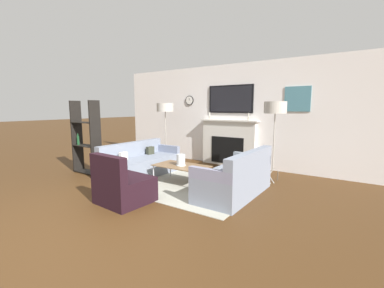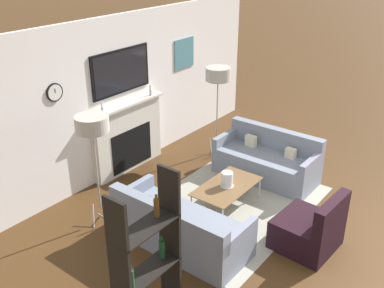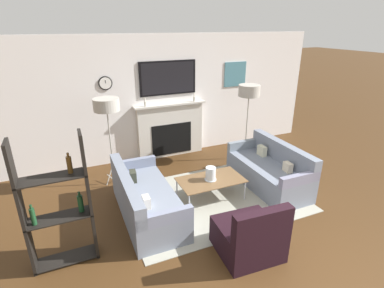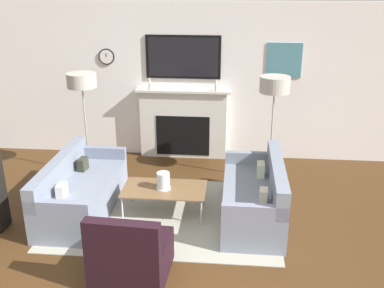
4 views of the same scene
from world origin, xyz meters
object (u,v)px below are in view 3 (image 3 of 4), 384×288
at_px(coffee_table, 211,181).
at_px(floor_lamp_right, 249,92).
at_px(couch_left, 145,200).
at_px(armchair, 249,237).
at_px(hurricane_candle, 211,174).
at_px(shelf_unit, 58,207).
at_px(floor_lamp_left, 106,106).
at_px(couch_right, 270,171).

height_order(coffee_table, floor_lamp_right, floor_lamp_right).
distance_m(couch_left, armchair, 1.74).
height_order(hurricane_candle, shelf_unit, shelf_unit).
relative_size(couch_left, floor_lamp_left, 1.12).
distance_m(couch_right, coffee_table, 1.23).
bearing_deg(armchair, floor_lamp_left, 116.20).
relative_size(couch_left, armchair, 2.24).
xyz_separation_m(couch_right, armchair, (-1.38, -1.40, -0.02)).
height_order(couch_left, couch_right, couch_right).
relative_size(couch_left, coffee_table, 1.66).
xyz_separation_m(couch_left, couch_right, (2.41, -0.00, 0.02)).
bearing_deg(couch_right, floor_lamp_left, 155.11).
height_order(armchair, coffee_table, armchair).
xyz_separation_m(couch_right, shelf_unit, (-3.61, -0.56, 0.52)).
bearing_deg(shelf_unit, coffee_table, 13.59).
distance_m(hurricane_candle, shelf_unit, 2.46).
height_order(couch_left, armchair, armchair).
relative_size(couch_right, shelf_unit, 1.01).
bearing_deg(floor_lamp_right, couch_left, -155.11).
bearing_deg(floor_lamp_right, coffee_table, -140.84).
bearing_deg(couch_left, shelf_unit, -155.21).
relative_size(hurricane_candle, floor_lamp_left, 0.14).
relative_size(armchair, floor_lamp_left, 0.50).
bearing_deg(coffee_table, hurricane_candle, -148.86).
xyz_separation_m(couch_right, coffee_table, (-1.23, 0.02, 0.06)).
xyz_separation_m(couch_left, shelf_unit, (-1.20, -0.56, 0.54)).
height_order(coffee_table, floor_lamp_left, floor_lamp_left).
bearing_deg(coffee_table, armchair, -96.05).
relative_size(hurricane_candle, shelf_unit, 0.14).
relative_size(hurricane_candle, floor_lamp_right, 0.14).
bearing_deg(floor_lamp_left, couch_left, -77.61).
bearing_deg(floor_lamp_right, hurricane_candle, -140.88).
distance_m(coffee_table, hurricane_candle, 0.13).
bearing_deg(hurricane_candle, shelf_unit, -166.50).
bearing_deg(coffee_table, floor_lamp_left, 139.85).
xyz_separation_m(armchair, hurricane_candle, (0.14, 1.41, 0.21)).
height_order(couch_right, shelf_unit, shelf_unit).
distance_m(couch_right, armchair, 1.97).
bearing_deg(couch_left, hurricane_candle, 0.67).
height_order(armchair, floor_lamp_left, floor_lamp_left).
xyz_separation_m(hurricane_candle, floor_lamp_right, (1.51, 1.23, 1.06)).
relative_size(armchair, floor_lamp_right, 0.49).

